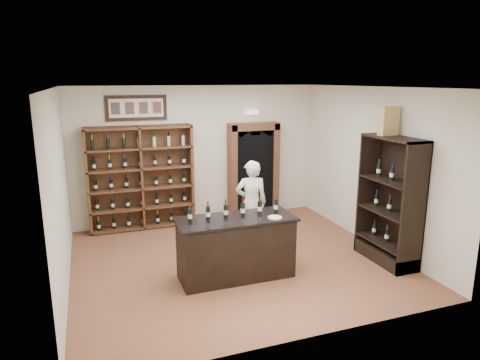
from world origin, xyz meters
name	(u,v)px	position (x,y,z in m)	size (l,w,h in m)	color
floor	(235,260)	(0.00, 0.00, 0.00)	(5.50, 5.50, 0.00)	brown
ceiling	(235,87)	(0.00, 0.00, 3.00)	(5.50, 5.50, 0.00)	white
wall_back	(198,154)	(0.00, 2.50, 1.50)	(5.50, 0.04, 3.00)	silver
wall_left	(60,192)	(-2.75, 0.00, 1.50)	(0.04, 5.00, 3.00)	silver
wall_right	(371,167)	(2.75, 0.00, 1.50)	(0.04, 5.00, 3.00)	silver
wine_shelf	(141,178)	(-1.30, 2.33, 1.10)	(2.20, 0.38, 2.20)	brown
framed_picture	(136,108)	(-1.30, 2.47, 2.55)	(1.25, 0.04, 0.52)	black
arched_doorway	(253,168)	(1.25, 2.33, 1.14)	(1.17, 0.35, 2.17)	black
emergency_light	(252,112)	(1.25, 2.42, 2.40)	(0.30, 0.10, 0.10)	white
tasting_counter	(236,248)	(-0.20, -0.60, 0.49)	(1.88, 0.78, 1.00)	black
counter_bottle_0	(190,215)	(-0.92, -0.53, 1.11)	(0.07, 0.07, 0.30)	black
counter_bottle_1	(208,213)	(-0.63, -0.53, 1.11)	(0.07, 0.07, 0.30)	black
counter_bottle_2	(226,211)	(-0.34, -0.53, 1.11)	(0.07, 0.07, 0.30)	black
counter_bottle_3	(243,209)	(-0.06, -0.53, 1.11)	(0.07, 0.07, 0.30)	black
counter_bottle_4	(260,208)	(0.23, -0.53, 1.11)	(0.07, 0.07, 0.30)	black
counter_bottle_5	(276,206)	(0.52, -0.53, 1.11)	(0.07, 0.07, 0.30)	black
side_cabinet	(390,220)	(2.52, -0.90, 0.75)	(0.48, 1.20, 2.20)	black
shopkeeper	(251,203)	(0.55, 0.64, 0.83)	(0.60, 0.40, 1.65)	white
plate	(275,217)	(0.38, -0.81, 1.01)	(0.22, 0.22, 0.02)	silver
wine_crate	(389,121)	(2.50, -0.70, 2.44)	(0.34, 0.14, 0.48)	tan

